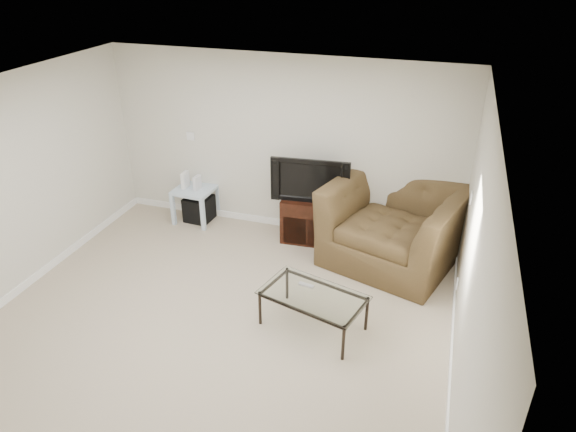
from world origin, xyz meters
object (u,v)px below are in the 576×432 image
(side_table, at_px, (196,204))
(subwoofer, at_px, (199,208))
(coffee_table, at_px, (313,311))
(recliner, at_px, (394,213))
(television, at_px, (311,178))
(tv_stand, at_px, (311,218))

(side_table, xyz_separation_m, subwoofer, (0.03, 0.02, -0.08))
(coffee_table, bearing_deg, recliner, 69.12)
(side_table, xyz_separation_m, coffee_table, (2.32, -1.85, -0.05))
(television, xyz_separation_m, subwoofer, (-1.75, 0.05, -0.75))
(subwoofer, height_order, coffee_table, coffee_table)
(tv_stand, distance_m, television, 0.62)
(subwoofer, relative_size, recliner, 0.23)
(tv_stand, bearing_deg, recliner, -15.04)
(tv_stand, bearing_deg, subwoofer, 175.53)
(tv_stand, xyz_separation_m, subwoofer, (-1.75, 0.02, -0.13))
(side_table, height_order, coffee_table, side_table)
(television, distance_m, coffee_table, 2.03)
(tv_stand, distance_m, subwoofer, 1.76)
(subwoofer, xyz_separation_m, coffee_table, (2.29, -1.87, 0.03))
(subwoofer, relative_size, coffee_table, 0.34)
(side_table, distance_m, coffee_table, 2.97)
(television, relative_size, subwoofer, 2.64)
(television, bearing_deg, coffee_table, -79.24)
(tv_stand, distance_m, coffee_table, 1.93)
(tv_stand, height_order, recliner, recliner)
(recliner, bearing_deg, side_table, -167.25)
(television, height_order, recliner, recliner)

